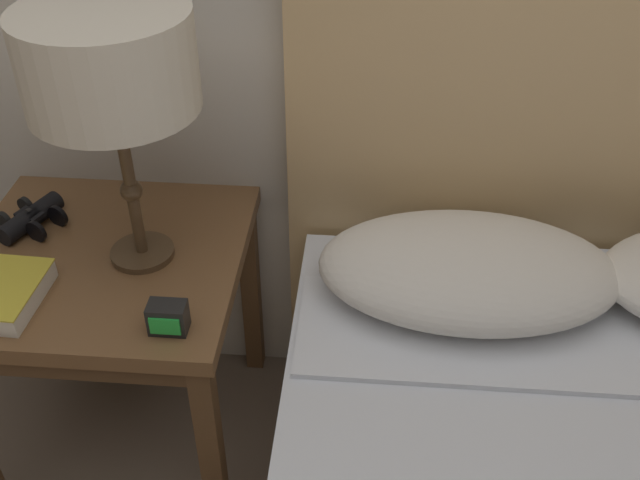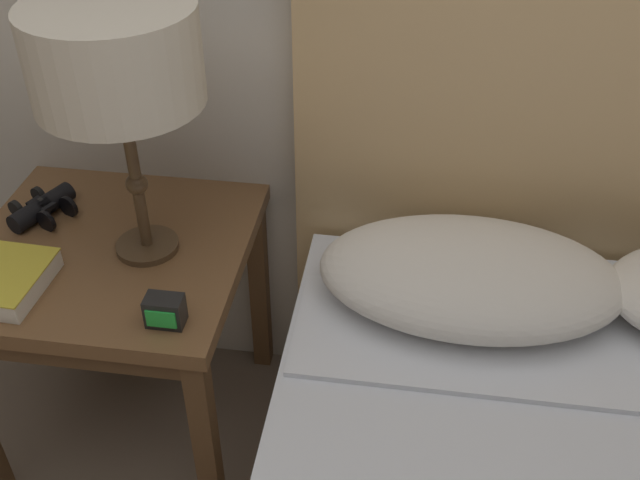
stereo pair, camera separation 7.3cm
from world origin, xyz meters
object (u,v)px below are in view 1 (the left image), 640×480
(table_lamp, at_px, (109,66))
(alarm_clock, at_px, (168,318))
(nightstand, at_px, (108,281))
(book_on_nightstand, at_px, (2,294))
(binoculars_pair, at_px, (31,218))

(table_lamp, xyz_separation_m, alarm_clock, (0.11, -0.21, -0.39))
(nightstand, distance_m, table_lamp, 0.50)
(nightstand, xyz_separation_m, book_on_nightstand, (-0.14, -0.16, 0.10))
(nightstand, distance_m, book_on_nightstand, 0.24)
(binoculars_pair, height_order, alarm_clock, alarm_clock)
(alarm_clock, bearing_deg, book_on_nightstand, 171.79)
(binoculars_pair, relative_size, alarm_clock, 2.34)
(alarm_clock, bearing_deg, binoculars_pair, 141.96)
(book_on_nightstand, relative_size, binoculars_pair, 1.16)
(nightstand, height_order, alarm_clock, alarm_clock)
(nightstand, height_order, book_on_nightstand, book_on_nightstand)
(nightstand, relative_size, book_on_nightstand, 3.06)
(nightstand, xyz_separation_m, alarm_clock, (0.20, -0.21, 0.11))
(binoculars_pair, bearing_deg, table_lamp, -16.72)
(table_lamp, relative_size, binoculars_pair, 3.15)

